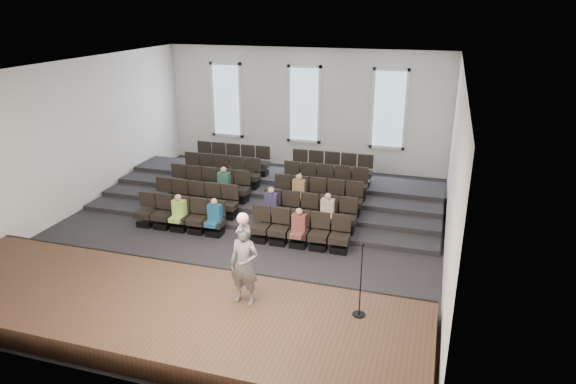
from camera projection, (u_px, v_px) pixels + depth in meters
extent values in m
plane|color=black|center=(245.00, 230.00, 16.04)|extent=(14.00, 14.00, 0.00)
cube|color=white|center=(239.00, 67.00, 14.31)|extent=(12.00, 14.00, 0.02)
cube|color=silver|center=(305.00, 109.00, 21.47)|extent=(12.00, 0.04, 5.00)
cube|color=silver|center=(91.00, 260.00, 8.88)|extent=(12.00, 0.04, 5.00)
cube|color=silver|center=(72.00, 138.00, 16.83)|extent=(0.04, 14.00, 5.00)
cube|color=silver|center=(454.00, 172.00, 13.52)|extent=(0.04, 14.00, 5.00)
cube|color=#452A1D|center=(160.00, 311.00, 11.38)|extent=(11.80, 3.60, 0.50)
cube|color=black|center=(196.00, 273.00, 12.97)|extent=(11.80, 0.06, 0.52)
cube|color=black|center=(269.00, 202.00, 18.10)|extent=(11.80, 4.80, 0.15)
cube|color=black|center=(274.00, 195.00, 18.55)|extent=(11.80, 3.75, 0.30)
cube|color=black|center=(278.00, 188.00, 18.99)|extent=(11.80, 2.70, 0.45)
cube|color=black|center=(282.00, 182.00, 19.44)|extent=(11.80, 1.65, 0.60)
cube|color=black|center=(146.00, 223.00, 16.33)|extent=(0.47, 0.43, 0.20)
cube|color=black|center=(145.00, 214.00, 16.22)|extent=(0.55, 0.50, 0.19)
cube|color=black|center=(148.00, 199.00, 16.27)|extent=(0.55, 0.08, 0.50)
cube|color=black|center=(163.00, 225.00, 16.16)|extent=(0.47, 0.43, 0.20)
cube|color=black|center=(162.00, 216.00, 16.06)|extent=(0.55, 0.50, 0.19)
cube|color=black|center=(164.00, 201.00, 16.10)|extent=(0.55, 0.08, 0.50)
cube|color=black|center=(180.00, 227.00, 16.00)|extent=(0.47, 0.43, 0.20)
cube|color=black|center=(179.00, 218.00, 15.89)|extent=(0.55, 0.50, 0.19)
cube|color=black|center=(182.00, 204.00, 15.94)|extent=(0.55, 0.08, 0.50)
cube|color=black|center=(197.00, 230.00, 15.84)|extent=(0.47, 0.43, 0.20)
cube|color=black|center=(197.00, 220.00, 15.73)|extent=(0.55, 0.50, 0.19)
cube|color=black|center=(199.00, 206.00, 15.77)|extent=(0.55, 0.08, 0.50)
cube|color=black|center=(215.00, 232.00, 15.67)|extent=(0.47, 0.43, 0.20)
cube|color=black|center=(215.00, 223.00, 15.56)|extent=(0.55, 0.50, 0.19)
cube|color=black|center=(217.00, 208.00, 15.61)|extent=(0.55, 0.08, 0.50)
cube|color=black|center=(260.00, 238.00, 15.27)|extent=(0.47, 0.43, 0.20)
cube|color=black|center=(260.00, 229.00, 15.16)|extent=(0.55, 0.50, 0.19)
cube|color=black|center=(262.00, 213.00, 15.21)|extent=(0.55, 0.08, 0.50)
cube|color=black|center=(279.00, 241.00, 15.11)|extent=(0.47, 0.43, 0.20)
cube|color=black|center=(279.00, 231.00, 15.00)|extent=(0.55, 0.50, 0.19)
cube|color=black|center=(281.00, 215.00, 15.05)|extent=(0.55, 0.08, 0.50)
cube|color=black|center=(298.00, 243.00, 14.94)|extent=(0.47, 0.43, 0.20)
cube|color=black|center=(299.00, 234.00, 14.84)|extent=(0.55, 0.50, 0.19)
cube|color=black|center=(301.00, 218.00, 14.88)|extent=(0.55, 0.08, 0.50)
cube|color=black|center=(318.00, 246.00, 14.78)|extent=(0.47, 0.43, 0.20)
cube|color=black|center=(319.00, 236.00, 14.67)|extent=(0.55, 0.50, 0.19)
cube|color=black|center=(321.00, 220.00, 14.72)|extent=(0.55, 0.08, 0.50)
cube|color=black|center=(339.00, 249.00, 14.61)|extent=(0.47, 0.43, 0.20)
cube|color=black|center=(339.00, 239.00, 14.51)|extent=(0.55, 0.50, 0.19)
cube|color=black|center=(341.00, 223.00, 14.55)|extent=(0.55, 0.08, 0.50)
cube|color=black|center=(163.00, 207.00, 17.22)|extent=(0.47, 0.43, 0.20)
cube|color=black|center=(162.00, 198.00, 17.11)|extent=(0.55, 0.50, 0.19)
cube|color=black|center=(164.00, 184.00, 17.16)|extent=(0.55, 0.08, 0.50)
cube|color=black|center=(179.00, 209.00, 17.05)|extent=(0.47, 0.43, 0.20)
cube|color=black|center=(178.00, 200.00, 16.95)|extent=(0.55, 0.50, 0.19)
cube|color=black|center=(180.00, 186.00, 16.99)|extent=(0.55, 0.08, 0.50)
cube|color=black|center=(195.00, 211.00, 16.89)|extent=(0.47, 0.43, 0.20)
cube|color=black|center=(194.00, 202.00, 16.78)|extent=(0.55, 0.50, 0.19)
cube|color=black|center=(197.00, 188.00, 16.83)|extent=(0.55, 0.08, 0.50)
cube|color=black|center=(212.00, 213.00, 16.72)|extent=(0.47, 0.43, 0.20)
cube|color=black|center=(211.00, 204.00, 16.62)|extent=(0.55, 0.50, 0.19)
cube|color=black|center=(213.00, 190.00, 16.66)|extent=(0.55, 0.08, 0.50)
cube|color=black|center=(229.00, 215.00, 16.56)|extent=(0.47, 0.43, 0.20)
cube|color=black|center=(228.00, 206.00, 16.45)|extent=(0.55, 0.50, 0.19)
cube|color=black|center=(230.00, 192.00, 16.50)|extent=(0.55, 0.08, 0.50)
cube|color=black|center=(271.00, 220.00, 16.16)|extent=(0.47, 0.43, 0.20)
cube|color=black|center=(271.00, 211.00, 16.05)|extent=(0.55, 0.50, 0.19)
cube|color=black|center=(273.00, 196.00, 16.10)|extent=(0.55, 0.08, 0.50)
cube|color=black|center=(289.00, 222.00, 16.00)|extent=(0.47, 0.43, 0.20)
cube|color=black|center=(289.00, 213.00, 15.89)|extent=(0.55, 0.50, 0.19)
cube|color=black|center=(291.00, 198.00, 15.94)|extent=(0.55, 0.08, 0.50)
cube|color=black|center=(308.00, 225.00, 15.83)|extent=(0.47, 0.43, 0.20)
cube|color=black|center=(308.00, 215.00, 15.72)|extent=(0.55, 0.50, 0.19)
cube|color=black|center=(310.00, 200.00, 15.77)|extent=(0.55, 0.08, 0.50)
cube|color=black|center=(327.00, 227.00, 15.67)|extent=(0.47, 0.43, 0.20)
cube|color=black|center=(327.00, 218.00, 15.56)|extent=(0.55, 0.50, 0.19)
cube|color=black|center=(329.00, 203.00, 15.61)|extent=(0.55, 0.08, 0.50)
cube|color=black|center=(346.00, 229.00, 15.50)|extent=(0.47, 0.43, 0.20)
cube|color=black|center=(347.00, 220.00, 15.40)|extent=(0.55, 0.50, 0.19)
cube|color=black|center=(348.00, 205.00, 15.44)|extent=(0.55, 0.08, 0.50)
cube|color=black|center=(177.00, 192.00, 18.11)|extent=(0.47, 0.42, 0.20)
cube|color=black|center=(177.00, 184.00, 18.00)|extent=(0.55, 0.50, 0.19)
cube|color=black|center=(179.00, 171.00, 18.05)|extent=(0.55, 0.08, 0.50)
cube|color=black|center=(193.00, 194.00, 17.94)|extent=(0.47, 0.42, 0.20)
cube|color=black|center=(192.00, 185.00, 17.84)|extent=(0.55, 0.50, 0.19)
cube|color=black|center=(194.00, 173.00, 17.88)|extent=(0.55, 0.08, 0.50)
cube|color=black|center=(208.00, 196.00, 17.78)|extent=(0.47, 0.42, 0.20)
cube|color=black|center=(208.00, 187.00, 17.67)|extent=(0.55, 0.50, 0.19)
cube|color=black|center=(210.00, 174.00, 17.72)|extent=(0.55, 0.08, 0.50)
cube|color=black|center=(224.00, 197.00, 17.61)|extent=(0.47, 0.42, 0.20)
cube|color=black|center=(224.00, 189.00, 17.51)|extent=(0.55, 0.50, 0.19)
cube|color=black|center=(226.00, 176.00, 17.55)|extent=(0.55, 0.08, 0.50)
cube|color=black|center=(241.00, 199.00, 17.45)|extent=(0.47, 0.42, 0.20)
cube|color=black|center=(240.00, 191.00, 17.34)|extent=(0.55, 0.50, 0.19)
cube|color=black|center=(242.00, 177.00, 17.39)|extent=(0.55, 0.08, 0.50)
cube|color=black|center=(281.00, 204.00, 17.05)|extent=(0.47, 0.42, 0.20)
cube|color=black|center=(281.00, 195.00, 16.94)|extent=(0.55, 0.50, 0.19)
cube|color=black|center=(283.00, 181.00, 16.99)|extent=(0.55, 0.08, 0.50)
cube|color=black|center=(299.00, 206.00, 16.89)|extent=(0.47, 0.42, 0.20)
cube|color=black|center=(299.00, 197.00, 16.78)|extent=(0.55, 0.50, 0.19)
cube|color=black|center=(300.00, 183.00, 16.83)|extent=(0.55, 0.08, 0.50)
cube|color=black|center=(316.00, 208.00, 16.72)|extent=(0.47, 0.42, 0.20)
cube|color=black|center=(316.00, 199.00, 16.61)|extent=(0.55, 0.50, 0.19)
cube|color=black|center=(318.00, 185.00, 16.66)|extent=(0.55, 0.08, 0.50)
cube|color=black|center=(334.00, 210.00, 16.56)|extent=(0.47, 0.42, 0.20)
cube|color=black|center=(335.00, 201.00, 16.45)|extent=(0.55, 0.50, 0.19)
cube|color=black|center=(336.00, 187.00, 16.50)|extent=(0.55, 0.08, 0.50)
cube|color=black|center=(353.00, 212.00, 16.39)|extent=(0.47, 0.42, 0.20)
cube|color=black|center=(353.00, 203.00, 16.28)|extent=(0.55, 0.50, 0.19)
cube|color=black|center=(355.00, 189.00, 16.33)|extent=(0.55, 0.08, 0.50)
cube|color=black|center=(191.00, 179.00, 19.00)|extent=(0.47, 0.42, 0.20)
cube|color=black|center=(190.00, 171.00, 18.89)|extent=(0.55, 0.50, 0.19)
cube|color=black|center=(192.00, 159.00, 18.94)|extent=(0.55, 0.08, 0.50)
cube|color=black|center=(206.00, 180.00, 18.83)|extent=(0.47, 0.42, 0.20)
cube|color=black|center=(205.00, 172.00, 18.73)|extent=(0.55, 0.50, 0.19)
cube|color=black|center=(207.00, 160.00, 18.77)|extent=(0.55, 0.08, 0.50)
cube|color=black|center=(221.00, 182.00, 18.67)|extent=(0.47, 0.42, 0.20)
cube|color=black|center=(220.00, 174.00, 18.56)|extent=(0.55, 0.50, 0.19)
cube|color=black|center=(222.00, 161.00, 18.61)|extent=(0.55, 0.08, 0.50)
cube|color=black|center=(236.00, 184.00, 18.50)|extent=(0.47, 0.42, 0.20)
cube|color=black|center=(236.00, 175.00, 18.40)|extent=(0.55, 0.50, 0.19)
cube|color=black|center=(238.00, 163.00, 18.44)|extent=(0.55, 0.08, 0.50)
cube|color=black|center=(252.00, 185.00, 18.34)|extent=(0.47, 0.42, 0.20)
cube|color=black|center=(251.00, 177.00, 18.23)|extent=(0.55, 0.50, 0.19)
cube|color=black|center=(253.00, 164.00, 18.28)|extent=(0.55, 0.08, 0.50)
cube|color=black|center=(290.00, 189.00, 17.94)|extent=(0.47, 0.42, 0.20)
cube|color=black|center=(290.00, 181.00, 17.83)|extent=(0.55, 0.50, 0.19)
cube|color=black|center=(292.00, 168.00, 17.88)|extent=(0.55, 0.08, 0.50)
cube|color=black|center=(307.00, 191.00, 17.78)|extent=(0.47, 0.42, 0.20)
cube|color=black|center=(307.00, 183.00, 17.67)|extent=(0.55, 0.50, 0.19)
cube|color=black|center=(309.00, 169.00, 17.71)|extent=(0.55, 0.08, 0.50)
cube|color=black|center=(324.00, 193.00, 17.61)|extent=(0.47, 0.42, 0.20)
cube|color=black|center=(324.00, 184.00, 17.50)|extent=(0.55, 0.50, 0.19)
cube|color=black|center=(326.00, 171.00, 17.55)|extent=(0.55, 0.08, 0.50)
cube|color=black|center=(341.00, 195.00, 17.45)|extent=(0.47, 0.42, 0.20)
cube|color=black|center=(341.00, 186.00, 17.34)|extent=(0.55, 0.50, 0.19)
cube|color=black|center=(343.00, 173.00, 17.39)|extent=(0.55, 0.08, 0.50)
cube|color=black|center=(358.00, 196.00, 17.28)|extent=(0.47, 0.42, 0.20)
cube|color=black|center=(359.00, 188.00, 17.17)|extent=(0.55, 0.50, 0.19)
cube|color=black|center=(360.00, 174.00, 17.22)|extent=(0.55, 0.08, 0.50)
cube|color=black|center=(203.00, 167.00, 19.89)|extent=(0.47, 0.42, 0.20)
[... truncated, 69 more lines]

